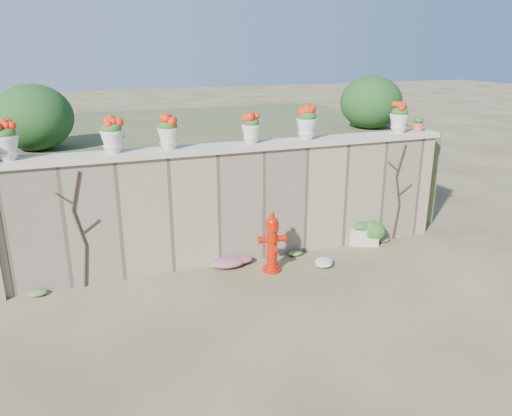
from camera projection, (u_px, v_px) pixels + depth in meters
name	position (u px, v px, depth m)	size (l,w,h in m)	color
ground	(278.00, 302.00, 7.55)	(80.00, 80.00, 0.00)	#4F4227
stone_wall	(238.00, 205.00, 8.84)	(8.00, 0.40, 2.00)	gray
wall_cap	(238.00, 147.00, 8.51)	(8.10, 0.52, 0.10)	#BEB3A1
raised_fill	(194.00, 166.00, 11.68)	(9.00, 6.00, 2.00)	#384C23
back_shrub_left	(33.00, 118.00, 8.34)	(1.30, 1.30, 1.10)	#143814
back_shrub_right	(371.00, 102.00, 10.57)	(1.30, 1.30, 1.10)	#143814
vine_left	(80.00, 229.00, 7.74)	(0.60, 0.04, 1.91)	black
vine_right	(398.00, 191.00, 9.73)	(0.60, 0.04, 1.91)	black
fire_hydrant	(272.00, 242.00, 8.42)	(0.46, 0.33, 1.06)	#B41706
planter_box	(364.00, 234.00, 9.69)	(0.63, 0.52, 0.46)	#BEB3A1
green_shrub	(375.00, 229.00, 9.69)	(0.62, 0.56, 0.59)	#1E5119
magenta_clump	(236.00, 261.00, 8.73)	(0.79, 0.53, 0.21)	#C52784
white_flowers	(327.00, 262.00, 8.76)	(0.45, 0.36, 0.16)	white
urn_pot_0	(5.00, 141.00, 7.21)	(0.37, 0.37, 0.58)	beige
urn_pot_1	(112.00, 135.00, 7.72)	(0.36, 0.36, 0.56)	beige
urn_pot_2	(168.00, 132.00, 8.01)	(0.35, 0.35, 0.55)	beige
urn_pot_3	(251.00, 128.00, 8.50)	(0.33, 0.33, 0.51)	beige
urn_pot_4	(307.00, 123.00, 8.84)	(0.38, 0.38, 0.59)	beige
urn_pot_5	(399.00, 118.00, 9.50)	(0.37, 0.37, 0.57)	beige
terracotta_pot	(418.00, 125.00, 9.70)	(0.23, 0.23, 0.27)	#C85D3D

